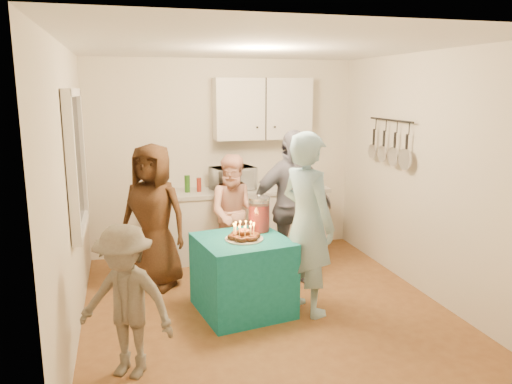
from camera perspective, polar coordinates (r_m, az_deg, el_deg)
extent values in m
plane|color=brown|center=(5.27, 1.03, -13.10)|extent=(4.00, 4.00, 0.00)
plane|color=white|center=(4.80, 1.14, 16.36)|extent=(4.00, 4.00, 0.00)
plane|color=silver|center=(6.79, -3.67, 3.98)|extent=(3.60, 3.60, 0.00)
plane|color=silver|center=(4.70, -20.48, -0.22)|extent=(4.00, 4.00, 0.00)
plane|color=silver|center=(5.64, 18.94, 1.77)|extent=(4.00, 4.00, 0.00)
cube|color=black|center=(4.95, -20.05, 3.32)|extent=(0.04, 1.00, 1.20)
cube|color=white|center=(6.72, -1.38, -3.66)|extent=(2.20, 0.58, 0.86)
cube|color=beige|center=(6.61, -1.40, 0.14)|extent=(2.24, 0.62, 0.05)
cube|color=white|center=(6.70, 0.77, 9.49)|extent=(1.30, 0.30, 0.80)
cube|color=black|center=(6.14, 14.86, 5.62)|extent=(0.12, 1.00, 0.60)
imported|color=white|center=(6.54, -2.68, 1.57)|extent=(0.60, 0.47, 0.30)
cube|color=#12757C|center=(5.08, -1.54, -9.44)|extent=(0.98, 0.98, 0.76)
cylinder|color=#B20E13|center=(5.16, 0.33, -2.65)|extent=(0.22, 0.22, 0.34)
imported|color=#99C8DF|center=(4.93, 5.87, -3.64)|extent=(0.66, 0.78, 1.82)
imported|color=brown|center=(5.68, -11.64, -2.75)|extent=(0.95, 0.86, 1.63)
imported|color=#FD9884|center=(6.09, -2.34, -2.46)|extent=(0.79, 0.66, 1.44)
imported|color=black|center=(5.74, 4.01, -1.70)|extent=(1.08, 0.55, 1.77)
imported|color=#5C554A|center=(4.04, -14.65, -12.03)|extent=(0.91, 0.80, 1.22)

